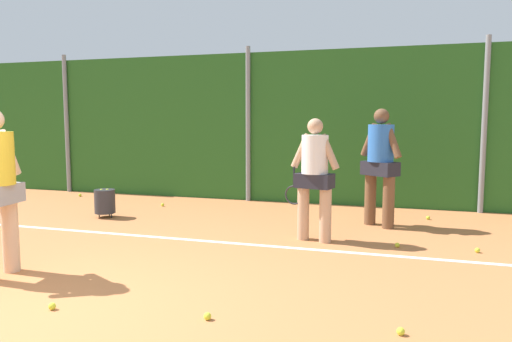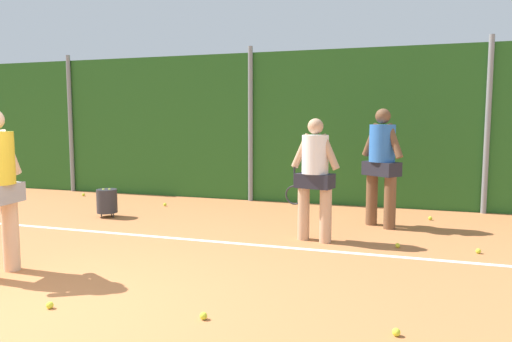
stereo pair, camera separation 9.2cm
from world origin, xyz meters
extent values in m
plane|color=#C67542|center=(0.00, 2.00, 0.00)|extent=(26.65, 26.65, 0.00)
cube|color=#286023|center=(0.00, 6.79, 1.57)|extent=(15.85, 0.25, 3.13)
cylinder|color=gray|center=(-4.57, 6.61, 1.63)|extent=(0.10, 0.10, 3.26)
cylinder|color=gray|center=(0.00, 6.61, 1.63)|extent=(0.10, 0.10, 3.26)
cylinder|color=gray|center=(4.57, 6.61, 1.63)|extent=(0.10, 0.10, 3.26)
cube|color=white|center=(0.00, 3.12, 0.00)|extent=(11.58, 0.10, 0.01)
cylinder|color=beige|center=(-1.09, 1.19, 0.41)|extent=(0.18, 0.18, 0.81)
cylinder|color=beige|center=(-1.09, 1.24, 1.36)|extent=(0.14, 0.33, 0.54)
cylinder|color=tan|center=(2.14, 3.57, 0.38)|extent=(0.17, 0.17, 0.77)
cylinder|color=tan|center=(1.81, 3.65, 0.38)|extent=(0.17, 0.17, 0.77)
cube|color=#23232D|center=(1.97, 3.61, 0.87)|extent=(0.57, 0.40, 0.20)
cylinder|color=white|center=(1.97, 3.61, 1.25)|extent=(0.38, 0.38, 0.55)
sphere|color=tan|center=(1.97, 3.61, 1.64)|extent=(0.22, 0.22, 0.22)
cylinder|color=tan|center=(2.18, 3.56, 1.29)|extent=(0.31, 0.15, 0.52)
cylinder|color=tan|center=(1.77, 3.66, 1.29)|extent=(0.31, 0.15, 0.52)
cylinder|color=black|center=(1.67, 3.63, 0.92)|extent=(0.03, 0.03, 0.28)
torus|color=#26262B|center=(1.67, 3.63, 0.65)|extent=(0.28, 0.09, 0.28)
cylinder|color=brown|center=(2.67, 4.97, 0.42)|extent=(0.19, 0.19, 0.84)
cylinder|color=brown|center=(2.96, 4.75, 0.42)|extent=(0.19, 0.19, 0.84)
cube|color=#23232D|center=(2.82, 4.86, 0.95)|extent=(0.64, 0.59, 0.22)
cylinder|color=blue|center=(2.82, 4.86, 1.36)|extent=(0.41, 0.41, 0.60)
sphere|color=brown|center=(2.82, 4.86, 1.79)|extent=(0.24, 0.24, 0.24)
cylinder|color=brown|center=(2.63, 5.00, 1.40)|extent=(0.30, 0.25, 0.57)
cylinder|color=brown|center=(3.00, 4.72, 1.40)|extent=(0.30, 0.25, 0.57)
cylinder|color=#2D2D33|center=(-1.88, 4.16, 0.29)|extent=(0.36, 0.36, 0.42)
cylinder|color=#2D2D33|center=(-1.76, 4.16, 0.04)|extent=(0.02, 0.02, 0.08)
cylinder|color=#2D2D33|center=(-2.01, 4.16, 0.04)|extent=(0.02, 0.02, 0.08)
cylinder|color=#2D2D33|center=(-1.88, 4.29, 0.04)|extent=(0.02, 0.02, 0.08)
sphere|color=#CCDB33|center=(-1.84, 4.19, 0.48)|extent=(0.07, 0.07, 0.07)
sphere|color=#CCDB33|center=(-1.93, 4.14, 0.48)|extent=(0.07, 0.07, 0.07)
sphere|color=#CCDB33|center=(-2.77, 2.76, 0.03)|extent=(0.07, 0.07, 0.07)
sphere|color=#CCDB33|center=(-3.82, 6.02, 0.03)|extent=(0.07, 0.07, 0.07)
sphere|color=#CCDB33|center=(0.14, 0.38, 0.03)|extent=(0.07, 0.07, 0.07)
sphere|color=#CCDB33|center=(3.13, 3.58, 0.03)|extent=(0.07, 0.07, 0.07)
sphere|color=#CCDB33|center=(4.14, 3.61, 0.03)|extent=(0.07, 0.07, 0.07)
sphere|color=#CCDB33|center=(-1.43, 5.45, 0.03)|extent=(0.07, 0.07, 0.07)
sphere|color=#CCDB33|center=(3.61, 5.65, 0.03)|extent=(0.07, 0.07, 0.07)
sphere|color=#CCDB33|center=(1.59, 0.60, 0.03)|extent=(0.07, 0.07, 0.07)
sphere|color=#CCDB33|center=(3.20, 0.78, 0.03)|extent=(0.07, 0.07, 0.07)
camera|label=1|loc=(3.18, -3.13, 1.73)|focal=33.88mm
camera|label=2|loc=(3.27, -3.11, 1.73)|focal=33.88mm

